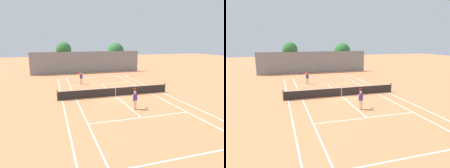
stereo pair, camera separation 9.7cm
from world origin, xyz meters
TOP-DOWN VIEW (x-y plane):
  - ground_plane at (0.00, 0.00)m, footprint 120.00×120.00m
  - court_line_markings at (0.00, 0.00)m, footprint 11.10×23.90m
  - tennis_net at (0.00, 0.00)m, footprint 12.00×0.10m
  - player_near_side at (0.26, -4.52)m, footprint 0.59×0.79m
  - player_far_left at (-2.60, 6.97)m, footprint 0.74×0.72m
  - loose_tennis_ball_0 at (-3.30, -10.22)m, footprint 0.07×0.07m
  - loose_tennis_ball_1 at (-0.43, -4.57)m, footprint 0.07×0.07m
  - back_fence at (0.00, 16.29)m, footprint 19.66×0.08m
  - tree_behind_left at (-4.09, 18.19)m, footprint 2.75×2.73m
  - tree_behind_right at (6.34, 19.42)m, footprint 3.32×3.32m

SIDE VIEW (x-z plane):
  - ground_plane at x=0.00m, z-range 0.00..0.00m
  - court_line_markings at x=0.00m, z-range 0.00..0.01m
  - loose_tennis_ball_0 at x=-3.30m, z-range 0.00..0.07m
  - loose_tennis_ball_1 at x=-0.43m, z-range 0.00..0.07m
  - tennis_net at x=0.00m, z-range -0.03..1.04m
  - player_near_side at x=0.26m, z-range 0.04..1.81m
  - player_far_left at x=-2.60m, z-range 0.04..1.81m
  - back_fence at x=0.00m, z-range 0.00..3.92m
  - tree_behind_right at x=6.34m, z-range 0.93..6.33m
  - tree_behind_left at x=-4.09m, z-range 1.34..6.91m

